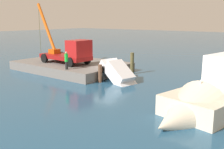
# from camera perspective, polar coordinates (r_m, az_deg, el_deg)

# --- Properties ---
(ground) EXTENTS (200.00, 200.00, 0.00)m
(ground) POSITION_cam_1_polar(r_m,az_deg,el_deg) (27.40, -0.80, -0.39)
(ground) COLOR navy
(dock) EXTENTS (12.28, 8.09, 0.96)m
(dock) POSITION_cam_1_polar(r_m,az_deg,el_deg) (30.99, -8.81, 1.82)
(dock) COLOR slate
(dock) RESTS_ON ground
(crane_truck) EXTENTS (10.22, 3.63, 6.81)m
(crane_truck) POSITION_cam_1_polar(r_m,az_deg,el_deg) (29.45, -9.18, 4.96)
(crane_truck) COLOR maroon
(crane_truck) RESTS_ON dock
(dock_worker) EXTENTS (0.34, 0.34, 1.76)m
(dock_worker) POSITION_cam_1_polar(r_m,az_deg,el_deg) (26.26, -9.78, 3.02)
(dock_worker) COLOR black
(dock_worker) RESTS_ON dock
(salvaged_car) EXTENTS (4.38, 2.85, 3.11)m
(salvaged_car) POSITION_cam_1_polar(r_m,az_deg,el_deg) (24.57, 1.77, -0.20)
(salvaged_car) COLOR silver
(salvaged_car) RESTS_ON ground
(moored_yacht) EXTENTS (6.45, 14.47, 6.20)m
(moored_yacht) POSITION_cam_1_polar(r_m,az_deg,el_deg) (19.01, 21.66, -5.12)
(moored_yacht) COLOR beige
(moored_yacht) RESTS_ON ground
(piling_near) EXTENTS (0.37, 0.37, 1.67)m
(piling_near) POSITION_cam_1_polar(r_m,az_deg,el_deg) (24.72, -2.56, 0.22)
(piling_near) COLOR brown
(piling_near) RESTS_ON ground
(piling_mid) EXTENTS (0.43, 0.43, 1.69)m
(piling_mid) POSITION_cam_1_polar(r_m,az_deg,el_deg) (26.65, 1.49, 1.11)
(piling_mid) COLOR brown
(piling_mid) RESTS_ON ground
(piling_far) EXTENTS (0.39, 0.39, 2.30)m
(piling_far) POSITION_cam_1_polar(r_m,az_deg,el_deg) (28.46, 4.34, 2.40)
(piling_far) COLOR brown
(piling_far) RESTS_ON ground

